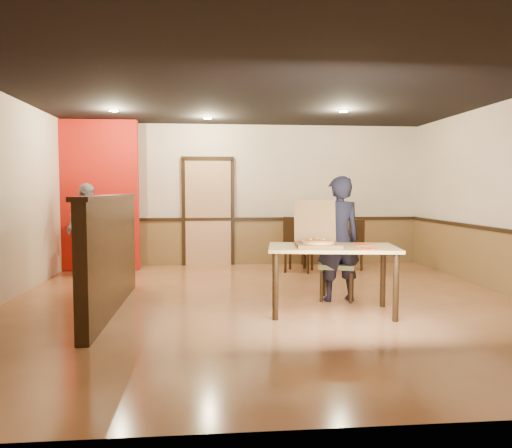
{
  "coord_description": "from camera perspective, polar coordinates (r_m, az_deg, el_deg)",
  "views": [
    {
      "loc": [
        -0.78,
        -6.51,
        1.52
      ],
      "look_at": [
        -0.17,
        0.0,
        1.06
      ],
      "focal_mm": 35.0,
      "sensor_mm": 36.0,
      "label": 1
    }
  ],
  "objects": [
    {
      "name": "floor",
      "position": [
        6.73,
        1.43,
        -9.03
      ],
      "size": [
        7.0,
        7.0,
        0.0
      ],
      "primitive_type": "plane",
      "color": "#CB804F",
      "rests_on": "ground"
    },
    {
      "name": "ceiling",
      "position": [
        6.68,
        1.48,
        15.08
      ],
      "size": [
        7.0,
        7.0,
        0.0
      ],
      "primitive_type": "plane",
      "rotation": [
        3.14,
        0.0,
        0.0
      ],
      "color": "black",
      "rests_on": "wall_back"
    },
    {
      "name": "wall_back",
      "position": [
        10.04,
        -0.92,
        3.34
      ],
      "size": [
        7.0,
        0.0,
        7.0
      ],
      "primitive_type": "plane",
      "rotation": [
        1.57,
        0.0,
        0.0
      ],
      "color": "#F8E2C2",
      "rests_on": "floor"
    },
    {
      "name": "wainscot_back",
      "position": [
        10.06,
        -0.9,
        -2.08
      ],
      "size": [
        7.0,
        0.04,
        0.9
      ],
      "primitive_type": "cube",
      "color": "brown",
      "rests_on": "floor"
    },
    {
      "name": "chair_rail_back",
      "position": [
        10.01,
        -0.9,
        0.58
      ],
      "size": [
        7.0,
        0.06,
        0.06
      ],
      "primitive_type": "cube",
      "color": "black",
      "rests_on": "wall_back"
    },
    {
      "name": "back_door",
      "position": [
        9.98,
        -5.49,
        1.3
      ],
      "size": [
        0.9,
        0.06,
        2.1
      ],
      "primitive_type": "cube",
      "color": "tan",
      "rests_on": "wall_back"
    },
    {
      "name": "booth_partition",
      "position": [
        6.47,
        -16.23,
        -3.09
      ],
      "size": [
        0.2,
        3.1,
        1.44
      ],
      "color": "black",
      "rests_on": "floor"
    },
    {
      "name": "red_accent_panel",
      "position": [
        9.74,
        -17.97,
        3.12
      ],
      "size": [
        1.6,
        0.2,
        2.78
      ],
      "primitive_type": "cube",
      "color": "red",
      "rests_on": "floor"
    },
    {
      "name": "spot_a",
      "position": [
        8.54,
        -15.95,
        12.36
      ],
      "size": [
        0.14,
        0.14,
        0.02
      ],
      "primitive_type": "cylinder",
      "color": "beige",
      "rests_on": "ceiling"
    },
    {
      "name": "spot_b",
      "position": [
        9.1,
        -5.57,
        11.97
      ],
      "size": [
        0.14,
        0.14,
        0.02
      ],
      "primitive_type": "cylinder",
      "color": "beige",
      "rests_on": "ceiling"
    },
    {
      "name": "spot_c",
      "position": [
        8.39,
        9.98,
        12.6
      ],
      "size": [
        0.14,
        0.14,
        0.02
      ],
      "primitive_type": "cylinder",
      "color": "beige",
      "rests_on": "ceiling"
    },
    {
      "name": "main_table",
      "position": [
        6.15,
        8.72,
        -3.55
      ],
      "size": [
        1.65,
        1.09,
        0.82
      ],
      "rotation": [
        0.0,
        0.0,
        -0.14
      ],
      "color": "#B08B4A",
      "rests_on": "floor"
    },
    {
      "name": "diner_chair",
      "position": [
        7.01,
        9.33,
        -4.21
      ],
      "size": [
        0.6,
        0.6,
        0.95
      ],
      "rotation": [
        0.0,
        0.0,
        -0.33
      ],
      "color": "#606C3F",
      "rests_on": "floor"
    },
    {
      "name": "side_chair_left",
      "position": [
        9.13,
        4.84,
        -2.05
      ],
      "size": [
        0.65,
        0.65,
        1.02
      ],
      "rotation": [
        0.0,
        0.0,
        2.77
      ],
      "color": "#606C3F",
      "rests_on": "floor"
    },
    {
      "name": "side_chair_right",
      "position": [
        9.37,
        10.69,
        -2.13
      ],
      "size": [
        0.67,
        0.67,
        0.97
      ],
      "rotation": [
        0.0,
        0.0,
        3.85
      ],
      "color": "#606C3F",
      "rests_on": "floor"
    },
    {
      "name": "side_table",
      "position": [
        9.83,
        6.94,
        -1.78
      ],
      "size": [
        0.73,
        0.73,
        0.7
      ],
      "rotation": [
        0.0,
        0.0,
        -0.12
      ],
      "color": "#B08B4A",
      "rests_on": "floor"
    },
    {
      "name": "diner",
      "position": [
        6.83,
        9.39,
        -1.69
      ],
      "size": [
        0.66,
        0.47,
        1.69
      ],
      "primitive_type": "imported",
      "rotation": [
        0.0,
        0.0,
        3.24
      ],
      "color": "black",
      "rests_on": "floor"
    },
    {
      "name": "passerby",
      "position": [
        9.15,
        -18.83,
        -0.63
      ],
      "size": [
        0.73,
        1.03,
        1.62
      ],
      "primitive_type": "imported",
      "rotation": [
        0.0,
        0.0,
        1.18
      ],
      "color": "gray",
      "rests_on": "floor"
    },
    {
      "name": "pizza_box",
      "position": [
        6.12,
        7.02,
        -1.86
      ],
      "size": [
        0.57,
        0.66,
        0.55
      ],
      "rotation": [
        0.0,
        0.0,
        -0.08
      ],
      "color": "brown",
      "rests_on": "main_table"
    },
    {
      "name": "pizza",
      "position": [
        6.07,
        7.09,
        -2.09
      ],
      "size": [
        0.4,
        0.4,
        0.03
      ],
      "primitive_type": "cylinder",
      "rotation": [
        0.0,
        0.0,
        0.0
      ],
      "color": "tan",
      "rests_on": "pizza_box"
    },
    {
      "name": "napkin_near",
      "position": [
        5.91,
        12.67,
        -2.79
      ],
      "size": [
        0.24,
        0.24,
        0.01
      ],
      "rotation": [
        0.0,
        0.0,
        -0.0
      ],
      "color": "red",
      "rests_on": "main_table"
    },
    {
      "name": "napkin_far",
      "position": [
        6.41,
        12.26,
        -2.26
      ],
      "size": [
        0.26,
        0.26,
        0.01
      ],
      "rotation": [
        0.0,
        0.0,
        0.22
      ],
      "color": "red",
      "rests_on": "main_table"
    },
    {
      "name": "condiment",
      "position": [
        9.75,
        7.29,
        -0.33
      ],
      "size": [
        0.07,
        0.07,
        0.16
      ],
      "primitive_type": "cylinder",
      "color": "brown",
      "rests_on": "side_table"
    }
  ]
}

